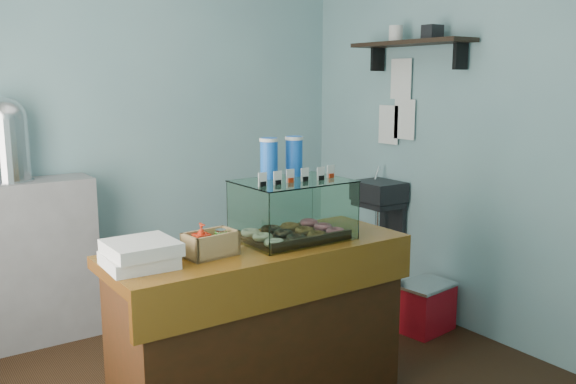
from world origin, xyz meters
TOP-DOWN VIEW (x-y plane):
  - room_shell at (0.03, 0.01)m, footprint 3.54×3.04m
  - counter at (0.00, -0.25)m, footprint 1.60×0.60m
  - back_shelf at (-0.90, 1.32)m, footprint 1.00×0.32m
  - display_case at (0.22, -0.21)m, footprint 0.58×0.43m
  - condiment_crate at (-0.31, -0.29)m, footprint 0.26×0.17m
  - pastry_boxes at (-0.64, -0.25)m, footprint 0.32×0.32m
  - coffee_urn at (-0.90, 1.34)m, footprint 0.29×0.29m
  - red_cooler at (1.49, -0.05)m, footprint 0.42×0.34m

SIDE VIEW (x-z plane):
  - red_cooler at x=1.49m, z-range 0.00..0.35m
  - counter at x=0.00m, z-range 0.01..0.91m
  - back_shelf at x=-0.90m, z-range 0.00..1.10m
  - pastry_boxes at x=-0.64m, z-range 0.90..1.02m
  - condiment_crate at x=-0.31m, z-range 0.88..1.05m
  - display_case at x=0.22m, z-range 0.81..1.35m
  - coffee_urn at x=-0.90m, z-range 1.11..1.65m
  - room_shell at x=0.03m, z-range 0.30..3.12m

